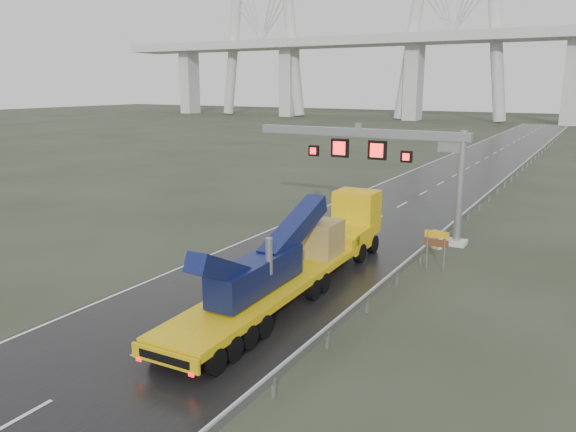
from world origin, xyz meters
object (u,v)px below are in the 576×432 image
Objects in this scene: heavy_haul_truck at (308,251)px; exit_sign_pair at (436,242)px; sign_gantry at (388,152)px; striped_barrier at (436,240)px.

heavy_haul_truck is 8.39× the size of exit_sign_pair.
exit_sign_pair is (5.00, -5.65, -4.02)m from sign_gantry.
sign_gantry is 0.78× the size of heavy_haul_truck.
heavy_haul_truck is at bearing -90.67° from sign_gantry.
exit_sign_pair is 2.03× the size of striped_barrier.
sign_gantry is 11.55m from heavy_haul_truck.
sign_gantry is 6.56× the size of exit_sign_pair.
sign_gantry is at bearing -175.75° from striped_barrier.
exit_sign_pair is at bearing -51.58° from striped_barrier.
heavy_haul_truck is at bearing -133.88° from exit_sign_pair.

